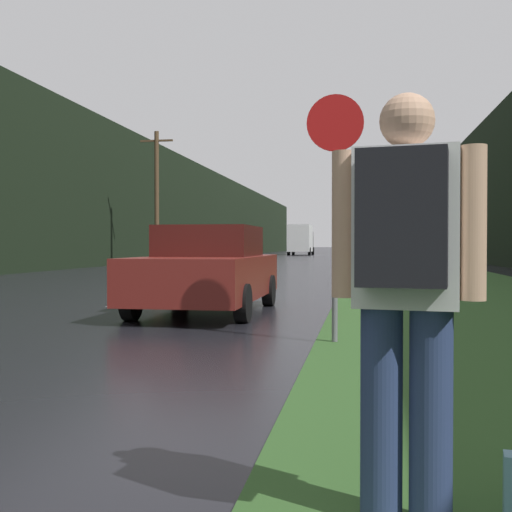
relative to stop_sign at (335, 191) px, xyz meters
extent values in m
cube|color=#2D5123|center=(2.76, 32.41, -1.85)|extent=(6.00, 240.00, 0.02)
cube|color=silver|center=(-4.53, 5.42, -1.86)|extent=(0.12, 3.00, 0.01)
cube|color=silver|center=(-4.53, 12.42, -1.86)|extent=(0.12, 3.00, 0.01)
cube|color=silver|center=(-4.53, 19.42, -1.86)|extent=(0.12, 3.00, 0.01)
cube|color=black|center=(-14.83, 42.41, 2.29)|extent=(2.00, 140.00, 8.30)
cube|color=black|center=(8.76, 42.41, 2.63)|extent=(2.00, 140.00, 8.99)
cylinder|color=#4C3823|center=(-10.58, 25.21, 1.78)|extent=(0.24, 0.24, 7.27)
cube|color=#4C3823|center=(-10.58, 25.21, 4.91)|extent=(1.80, 0.10, 0.10)
cylinder|color=slate|center=(0.00, 0.00, -0.69)|extent=(0.07, 0.07, 2.34)
cylinder|color=#B71414|center=(0.00, 0.00, 0.82)|extent=(0.69, 0.02, 0.69)
cylinder|color=navy|center=(0.42, -5.05, -1.39)|extent=(0.18, 0.18, 0.94)
cylinder|color=navy|center=(0.62, -5.08, -1.39)|extent=(0.18, 0.18, 0.94)
cube|color=white|center=(0.52, -5.07, -0.58)|extent=(0.46, 0.31, 0.67)
sphere|color=tan|center=(0.52, -5.07, -0.13)|extent=(0.23, 0.23, 0.23)
cylinder|color=tan|center=(0.25, -5.03, -0.57)|extent=(0.10, 0.10, 0.64)
cylinder|color=tan|center=(0.78, -5.11, -0.57)|extent=(0.10, 0.10, 0.64)
cube|color=black|center=(0.49, -5.28, -0.55)|extent=(0.37, 0.23, 0.54)
cube|color=maroon|center=(-2.39, 3.20, -1.22)|extent=(1.90, 4.46, 0.73)
cube|color=#40120F|center=(-2.39, 3.43, -0.59)|extent=(1.61, 2.01, 0.54)
cylinder|color=black|center=(-1.48, 1.82, -1.56)|extent=(0.20, 0.60, 0.60)
cylinder|color=black|center=(-3.29, 1.82, -1.56)|extent=(0.20, 0.60, 0.60)
cylinder|color=black|center=(-1.48, 4.59, -1.56)|extent=(0.20, 0.60, 0.60)
cylinder|color=black|center=(-3.29, 4.59, -1.56)|extent=(0.20, 0.60, 0.60)
cube|color=gray|center=(-6.68, 68.69, -0.32)|extent=(2.33, 2.28, 2.27)
cube|color=silver|center=(-6.68, 64.86, 0.06)|extent=(2.45, 5.37, 3.03)
cylinder|color=black|center=(-7.85, 68.46, -1.41)|extent=(0.28, 0.90, 0.90)
cylinder|color=black|center=(-5.52, 68.46, -1.41)|extent=(0.28, 0.90, 0.90)
cylinder|color=black|center=(-7.85, 63.52, -1.41)|extent=(0.28, 0.90, 0.90)
cylinder|color=black|center=(-5.52, 63.52, -1.41)|extent=(0.28, 0.90, 0.90)
camera|label=1|loc=(0.33, -7.85, -0.65)|focal=45.00mm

